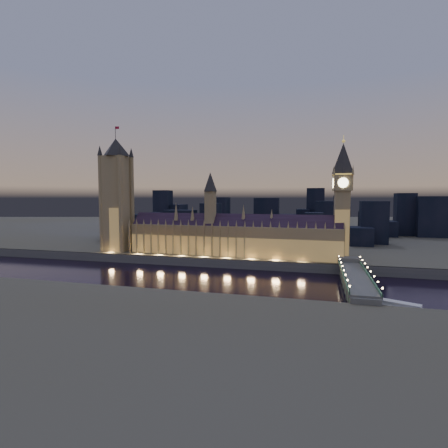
% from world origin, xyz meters
% --- Properties ---
extents(ground_plane, '(2000.00, 2000.00, 0.00)m').
position_xyz_m(ground_plane, '(0.00, 0.00, 0.00)').
color(ground_plane, black).
rests_on(ground_plane, ground).
extents(north_bank, '(2000.00, 960.00, 8.00)m').
position_xyz_m(north_bank, '(0.00, 520.00, 4.00)').
color(north_bank, '#4E482C').
rests_on(north_bank, ground).
extents(embankment_wall, '(2000.00, 2.50, 8.00)m').
position_xyz_m(embankment_wall, '(0.00, 41.00, 4.00)').
color(embankment_wall, '#4A4F4D').
rests_on(embankment_wall, ground).
extents(palace_of_westminster, '(202.00, 28.56, 78.00)m').
position_xyz_m(palace_of_westminster, '(8.83, 61.74, 26.37)').
color(palace_of_westminster, '#8B7F5A').
rests_on(palace_of_westminster, north_bank).
extents(victoria_tower, '(31.68, 31.68, 125.65)m').
position_xyz_m(victoria_tower, '(-110.00, 61.93, 70.44)').
color(victoria_tower, '#8B7F5A').
rests_on(victoria_tower, north_bank).
extents(elizabeth_tower, '(18.00, 18.00, 106.87)m').
position_xyz_m(elizabeth_tower, '(108.00, 61.92, 67.55)').
color(elizabeth_tower, '#8B7F5A').
rests_on(elizabeth_tower, north_bank).
extents(westminster_bridge, '(17.16, 113.00, 15.90)m').
position_xyz_m(westminster_bridge, '(113.30, -3.46, 5.99)').
color(westminster_bridge, '#4A4F4D').
rests_on(westminster_bridge, ground).
extents(river_boat, '(38.28, 23.94, 4.50)m').
position_xyz_m(river_boat, '(133.30, -46.22, 1.56)').
color(river_boat, '#4A4F4D').
rests_on(river_boat, ground).
extents(city_backdrop, '(455.48, 215.63, 68.86)m').
position_xyz_m(city_backdrop, '(36.47, 246.20, 30.43)').
color(city_backdrop, black).
rests_on(city_backdrop, north_bank).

